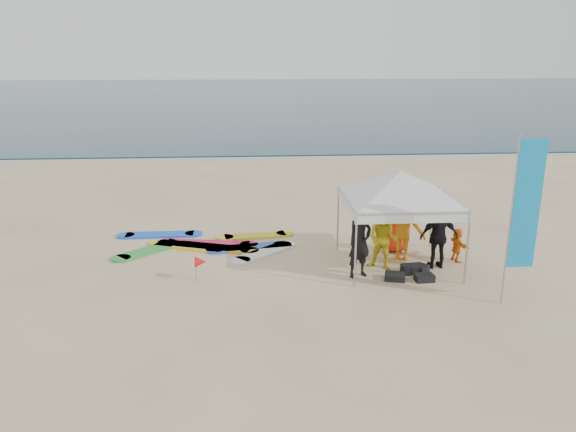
% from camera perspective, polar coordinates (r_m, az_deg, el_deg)
% --- Properties ---
extents(ground, '(120.00, 120.00, 0.00)m').
position_cam_1_polar(ground, '(13.17, -2.19, -8.29)').
color(ground, beige).
rests_on(ground, ground).
extents(ocean, '(160.00, 84.00, 0.08)m').
position_cam_1_polar(ocean, '(72.16, -3.76, 12.07)').
color(ocean, '#0C2633').
rests_on(ocean, ground).
extents(shoreline_foam, '(160.00, 1.20, 0.01)m').
position_cam_1_polar(shoreline_foam, '(30.66, -3.29, 6.07)').
color(shoreline_foam, silver).
rests_on(shoreline_foam, ground).
extents(person_black_a, '(0.81, 0.71, 1.86)m').
position_cam_1_polar(person_black_a, '(14.13, 7.29, -2.60)').
color(person_black_a, black).
rests_on(person_black_a, ground).
extents(person_yellow, '(1.01, 0.94, 1.65)m').
position_cam_1_polar(person_yellow, '(14.74, 9.60, -2.31)').
color(person_yellow, yellow).
rests_on(person_yellow, ground).
extents(person_orange_a, '(1.37, 1.06, 1.86)m').
position_cam_1_polar(person_orange_a, '(15.50, 11.66, -1.07)').
color(person_orange_a, orange).
rests_on(person_orange_a, ground).
extents(person_black_b, '(1.04, 0.50, 1.73)m').
position_cam_1_polar(person_black_b, '(15.13, 15.06, -2.01)').
color(person_black_b, black).
rests_on(person_black_b, ground).
extents(person_orange_b, '(1.02, 0.73, 1.93)m').
position_cam_1_polar(person_orange_b, '(16.06, 10.74, -0.27)').
color(person_orange_b, red).
rests_on(person_orange_b, ground).
extents(person_seated, '(0.42, 0.90, 0.93)m').
position_cam_1_polar(person_seated, '(15.86, 16.81, -2.82)').
color(person_seated, orange).
rests_on(person_seated, ground).
extents(canopy_tent, '(3.87, 3.87, 2.92)m').
position_cam_1_polar(canopy_tent, '(14.65, 11.39, 4.43)').
color(canopy_tent, '#A5A5A8').
rests_on(canopy_tent, ground).
extents(feather_flag, '(0.65, 0.04, 3.86)m').
position_cam_1_polar(feather_flag, '(13.15, 22.94, 0.89)').
color(feather_flag, '#A5A5A8').
rests_on(feather_flag, ground).
extents(marker_pennant, '(0.28, 0.28, 0.64)m').
position_cam_1_polar(marker_pennant, '(14.07, -8.88, -4.63)').
color(marker_pennant, '#A5A5A8').
rests_on(marker_pennant, ground).
extents(gear_pile, '(1.32, 0.93, 0.22)m').
position_cam_1_polar(gear_pile, '(14.64, 12.47, -5.66)').
color(gear_pile, black).
rests_on(gear_pile, ground).
extents(surfboard_spread, '(5.08, 2.89, 0.07)m').
position_cam_1_polar(surfboard_spread, '(16.67, -7.87, -2.88)').
color(surfboard_spread, silver).
rests_on(surfboard_spread, ground).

